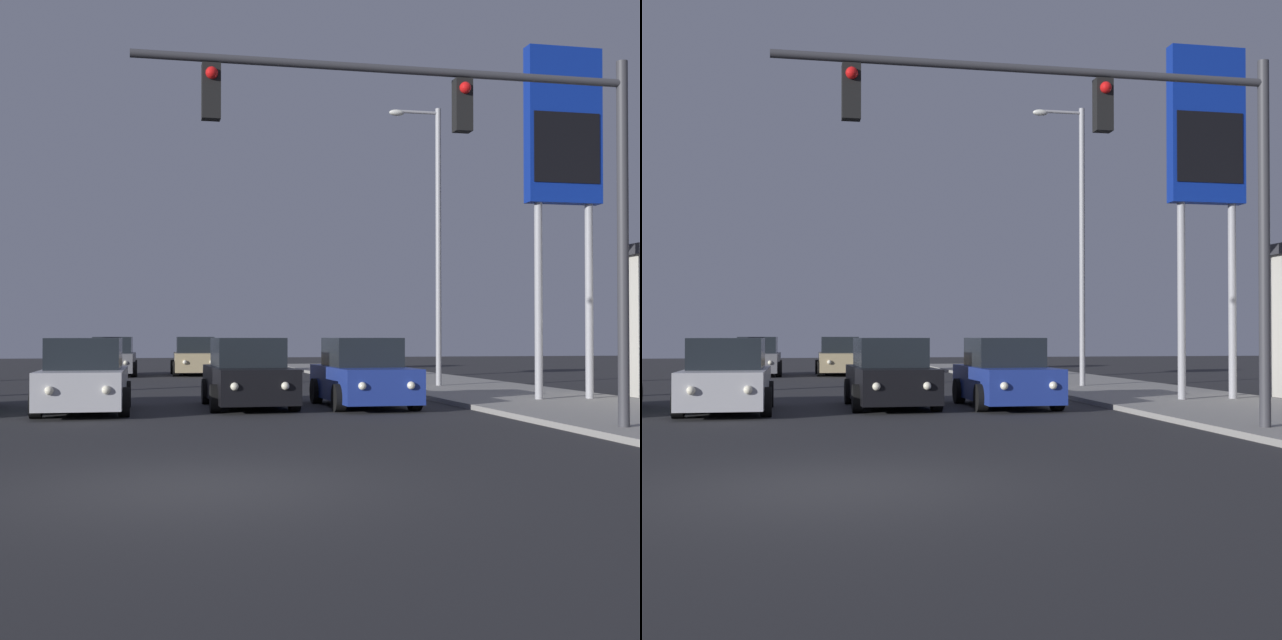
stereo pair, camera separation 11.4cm
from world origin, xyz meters
TOP-DOWN VIEW (x-y plane):
  - ground_plane at (0.00, 0.00)m, footprint 120.00×120.00m
  - sidewalk_right at (9.50, 10.00)m, footprint 5.00×60.00m
  - car_tan at (1.82, 29.27)m, footprint 2.04×4.33m
  - car_silver at (-1.83, 10.48)m, footprint 2.04×4.33m
  - car_grey at (-1.70, 29.01)m, footprint 2.04×4.34m
  - car_blue at (4.74, 10.82)m, footprint 2.04×4.32m
  - car_black at (1.97, 11.18)m, footprint 2.04×4.33m
  - traffic_light_mast at (5.22, 4.09)m, footprint 8.67×0.36m
  - street_lamp at (8.77, 17.21)m, footprint 1.74×0.24m
  - gas_station_sign at (10.04, 10.77)m, footprint 2.00×0.42m

SIDE VIEW (x-z plane):
  - ground_plane at x=0.00m, z-range 0.00..0.00m
  - sidewalk_right at x=9.50m, z-range 0.00..0.12m
  - car_tan at x=1.82m, z-range -0.08..1.60m
  - car_silver at x=-1.83m, z-range -0.08..1.60m
  - car_grey at x=-1.70m, z-range -0.08..1.60m
  - car_blue at x=4.74m, z-range -0.08..1.60m
  - car_black at x=1.97m, z-range -0.08..1.60m
  - traffic_light_mast at x=5.22m, z-range 1.55..8.05m
  - street_lamp at x=8.77m, z-range 0.62..9.62m
  - gas_station_sign at x=10.04m, z-range 2.12..11.12m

